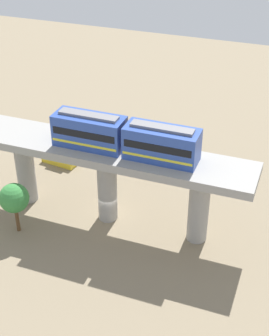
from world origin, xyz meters
name	(u,v)px	position (x,y,z in m)	size (l,w,h in m)	color
ground_plane	(108,217)	(0.00, 0.00, 0.00)	(120.00, 120.00, 0.00)	#84755B
viaduct	(107,167)	(0.00, 0.00, 5.99)	(5.20, 28.00, 7.99)	#999691
train	(125,137)	(0.00, 1.88, 9.52)	(2.64, 13.55, 3.24)	#2D4CA5
parked_car_orange	(157,164)	(-10.25, 1.74, 0.74)	(2.66, 4.49, 1.76)	orange
parked_car_yellow	(61,157)	(-7.72, -9.40, 0.74)	(2.33, 4.40, 1.76)	yellow
parked_car_silver	(111,144)	(-12.73, -5.04, 0.74)	(2.43, 4.43, 1.76)	#B2B5BA
tree_near_viaduct	(14,198)	(4.95, -7.32, 3.79)	(2.83, 2.83, 5.25)	brown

